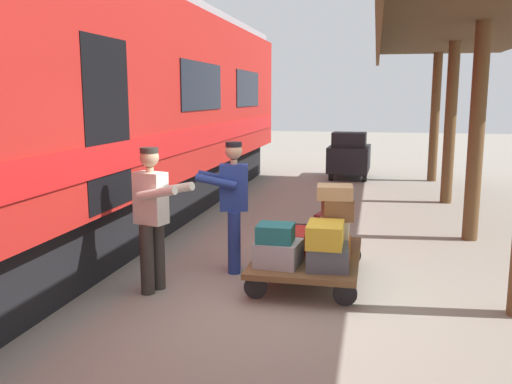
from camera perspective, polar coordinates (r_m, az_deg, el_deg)
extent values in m
plane|color=gray|center=(6.43, 4.56, -10.89)|extent=(60.00, 60.00, 0.00)
cylinder|color=brown|center=(15.59, 18.01, 7.30)|extent=(0.24, 0.24, 3.40)
cylinder|color=brown|center=(12.43, 19.45, 6.68)|extent=(0.24, 0.24, 3.40)
cylinder|color=brown|center=(9.29, 21.84, 5.63)|extent=(0.24, 0.24, 3.40)
cube|color=black|center=(7.72, -24.53, -4.71)|extent=(2.55, 19.67, 0.90)
cube|color=red|center=(6.73, -14.82, 3.36)|extent=(0.03, 20.29, 0.36)
cube|color=black|center=(13.55, -0.82, 10.63)|extent=(0.02, 2.28, 0.84)
cube|color=black|center=(10.06, -5.55, 10.84)|extent=(0.02, 2.28, 0.84)
cube|color=black|center=(6.73, -15.43, 6.75)|extent=(0.12, 1.10, 2.00)
cube|color=brown|center=(6.95, 5.40, -6.65)|extent=(1.26, 1.92, 0.07)
cylinder|color=black|center=(6.24, 9.19, -10.34)|extent=(0.27, 0.05, 0.27)
cylinder|color=black|center=(6.36, -0.04, -9.80)|extent=(0.27, 0.05, 0.27)
cylinder|color=black|center=(7.70, 9.82, -6.42)|extent=(0.27, 0.05, 0.27)
cylinder|color=black|center=(7.80, 2.36, -6.07)|extent=(0.27, 0.05, 0.27)
cube|color=#AD231E|center=(6.94, 3.09, -5.12)|extent=(0.53, 0.66, 0.29)
cube|color=#4C515B|center=(6.37, 7.40, -6.66)|extent=(0.51, 0.54, 0.26)
cube|color=#9EA0A5|center=(6.44, 2.34, -6.33)|extent=(0.54, 0.53, 0.28)
cube|color=maroon|center=(7.39, 8.10, -4.52)|extent=(0.36, 0.49, 0.22)
cube|color=black|center=(7.46, 3.74, -4.41)|extent=(0.53, 0.51, 0.20)
cube|color=#CC6B23|center=(6.89, 7.77, -5.66)|extent=(0.49, 0.53, 0.21)
cube|color=gold|center=(6.30, 7.17, -4.38)|extent=(0.41, 0.56, 0.26)
cube|color=beige|center=(6.84, 8.12, -3.78)|extent=(0.36, 0.39, 0.25)
cube|color=brown|center=(6.76, 8.40, -1.73)|extent=(0.42, 0.46, 0.26)
cube|color=#1E666B|center=(6.36, 2.03, -4.26)|extent=(0.41, 0.38, 0.20)
cube|color=tan|center=(6.71, 8.16, 0.00)|extent=(0.45, 0.41, 0.16)
cube|color=maroon|center=(7.31, 7.88, -2.93)|extent=(0.45, 0.58, 0.22)
cylinder|color=navy|center=(7.34, -2.23, -4.85)|extent=(0.16, 0.16, 0.82)
cylinder|color=navy|center=(7.15, -2.29, -5.26)|extent=(0.16, 0.16, 0.82)
cube|color=navy|center=(7.10, -2.30, 0.50)|extent=(0.40, 0.29, 0.60)
cylinder|color=tan|center=(7.05, -2.31, 3.14)|extent=(0.09, 0.09, 0.06)
sphere|color=tan|center=(7.03, -2.32, 4.28)|extent=(0.22, 0.22, 0.22)
cylinder|color=black|center=(7.03, -2.33, 4.95)|extent=(0.21, 0.21, 0.06)
cylinder|color=navy|center=(7.25, -3.99, 1.48)|extent=(0.54, 0.21, 0.21)
cylinder|color=navy|center=(6.93, -4.17, 1.09)|extent=(0.54, 0.21, 0.21)
cylinder|color=#332D28|center=(6.55, -11.20, -6.87)|extent=(0.16, 0.16, 0.82)
cylinder|color=#332D28|center=(6.69, -10.09, -6.46)|extent=(0.16, 0.16, 0.82)
cube|color=silver|center=(6.46, -10.84, -0.61)|extent=(0.41, 0.32, 0.60)
cylinder|color=tan|center=(6.41, -10.94, 2.29)|extent=(0.09, 0.09, 0.06)
sphere|color=tan|center=(6.39, -10.98, 3.53)|extent=(0.22, 0.22, 0.22)
cylinder|color=#332D28|center=(6.38, -11.00, 4.27)|extent=(0.21, 0.21, 0.06)
cylinder|color=silver|center=(6.18, -10.25, -0.12)|extent=(0.54, 0.25, 0.21)
cylinder|color=silver|center=(6.43, -8.45, 0.31)|extent=(0.54, 0.25, 0.21)
cube|color=black|center=(15.71, 9.62, 3.45)|extent=(1.16, 1.74, 0.70)
cube|color=black|center=(15.32, 9.61, 5.17)|extent=(0.93, 0.73, 0.50)
cylinder|color=black|center=(15.15, 11.17, 1.83)|extent=(0.12, 0.40, 0.40)
cylinder|color=black|center=(15.19, 7.78, 1.95)|extent=(0.12, 0.40, 0.40)
cylinder|color=black|center=(16.34, 11.26, 2.40)|extent=(0.12, 0.40, 0.40)
cylinder|color=black|center=(16.37, 8.11, 2.51)|extent=(0.12, 0.40, 0.40)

